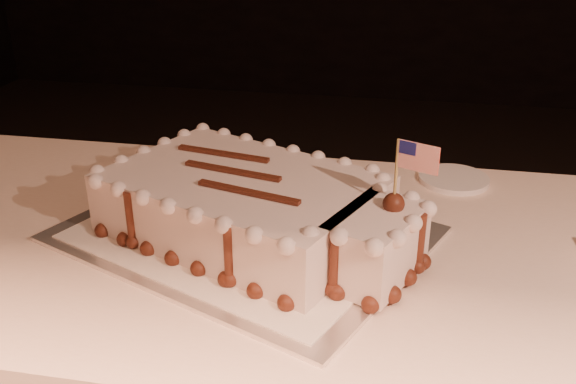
# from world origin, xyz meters

# --- Properties ---
(cake_board) EXTENTS (0.73, 0.65, 0.01)m
(cake_board) POSITION_xyz_m (-0.32, 0.60, 0.75)
(cake_board) COLOR silver
(cake_board) RESTS_ON banquet_table
(doily) EXTENTS (0.66, 0.59, 0.00)m
(doily) POSITION_xyz_m (-0.32, 0.60, 0.76)
(doily) COLOR white
(doily) RESTS_ON cake_board
(sheet_cake) EXTENTS (0.60, 0.47, 0.23)m
(sheet_cake) POSITION_xyz_m (-0.29, 0.59, 0.81)
(sheet_cake) COLOR silver
(sheet_cake) RESTS_ON doily
(side_plate) EXTENTS (0.15, 0.15, 0.01)m
(side_plate) POSITION_xyz_m (0.06, 0.92, 0.76)
(side_plate) COLOR white
(side_plate) RESTS_ON banquet_table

